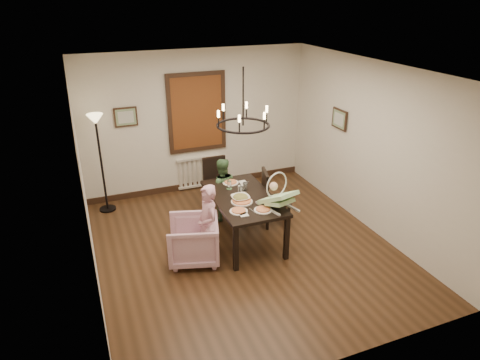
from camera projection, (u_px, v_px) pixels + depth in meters
room_shell at (236, 158)px, 6.60m from camera, size 4.51×5.00×2.81m
dining_table at (243, 201)px, 6.82m from camera, size 0.96×1.68×0.78m
chair_far at (218, 185)px, 7.86m from camera, size 0.44×0.44×0.99m
chair_right at (276, 198)px, 7.35m from camera, size 0.54×0.54×1.02m
armchair at (193, 240)px, 6.41m from camera, size 0.93×0.92×0.68m
elderly_woman at (208, 231)px, 6.30m from camera, size 0.28×0.40×1.04m
seated_man at (222, 194)px, 7.54m from camera, size 0.52×0.44×0.95m
baby_bouncer at (278, 196)px, 6.36m from camera, size 0.57×0.68×0.38m
salad_bowl at (240, 198)px, 6.65m from camera, size 0.34×0.34×0.08m
pizza_platter at (242, 201)px, 6.59m from camera, size 0.34×0.34×0.04m
drinking_glass at (241, 190)px, 6.83m from camera, size 0.07×0.07×0.14m
window_blinds at (197, 113)px, 8.29m from camera, size 1.00×0.03×1.40m
radiator at (199, 172)px, 8.82m from camera, size 0.92×0.12×0.62m
picture_back at (126, 117)px, 7.82m from camera, size 0.42×0.03×0.36m
picture_right at (339, 119)px, 7.70m from camera, size 0.03×0.42×0.36m
floor_lamp at (102, 165)px, 7.67m from camera, size 0.30×0.30×1.80m
chandelier at (243, 125)px, 6.31m from camera, size 0.80×0.80×0.04m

